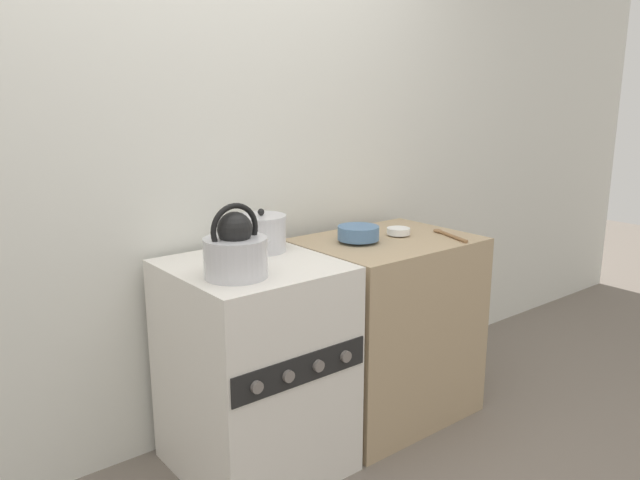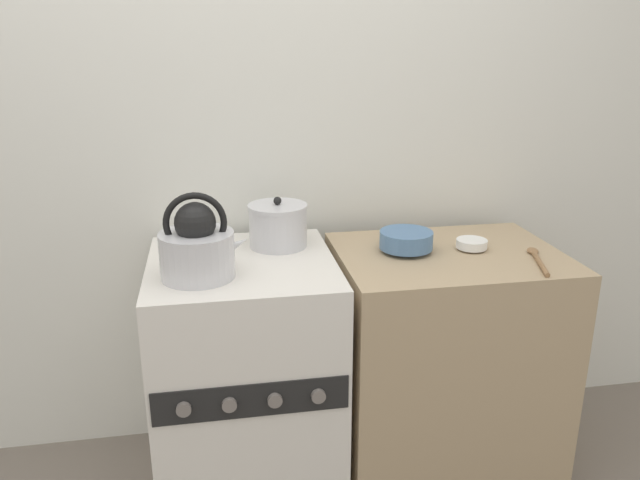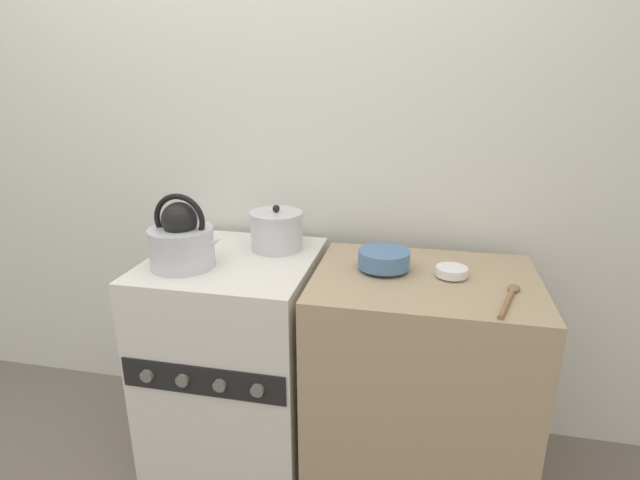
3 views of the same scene
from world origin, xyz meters
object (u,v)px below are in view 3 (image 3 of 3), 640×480
at_px(stove, 237,358).
at_px(enamel_bowl, 384,259).
at_px(small_ceramic_bowl, 452,272).
at_px(cooking_pot, 277,230).
at_px(kettle, 182,240).

distance_m(stove, enamel_bowl, 0.73).
relative_size(stove, enamel_bowl, 4.69).
distance_m(stove, small_ceramic_bowl, 0.92).
height_order(stove, cooking_pot, cooking_pot).
height_order(enamel_bowl, small_ceramic_bowl, enamel_bowl).
distance_m(kettle, cooking_pot, 0.37).
bearing_deg(small_ceramic_bowl, cooking_pot, 168.13).
xyz_separation_m(cooking_pot, enamel_bowl, (0.43, -0.12, -0.04)).
bearing_deg(enamel_bowl, small_ceramic_bowl, -4.58).
bearing_deg(enamel_bowl, cooking_pot, 164.30).
height_order(kettle, small_ceramic_bowl, kettle).
bearing_deg(stove, enamel_bowl, 1.83).
bearing_deg(kettle, cooking_pot, 42.58).
bearing_deg(enamel_bowl, stove, -178.17).
height_order(stove, kettle, kettle).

